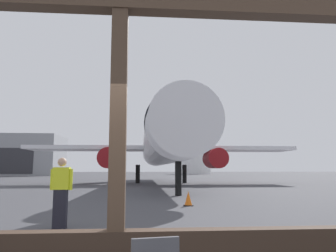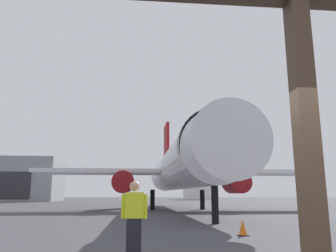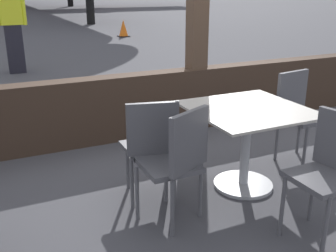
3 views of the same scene
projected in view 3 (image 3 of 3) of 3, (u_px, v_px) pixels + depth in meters
window_frame at (197, 24)px, 4.68m from camera, size 8.34×0.24×3.73m
dining_table at (246, 136)px, 3.43m from camera, size 0.94×0.94×0.73m
cafe_chair_window_left at (331, 166)px, 2.71m from camera, size 0.45×0.45×0.90m
cafe_chair_window_right at (298, 109)px, 3.96m from camera, size 0.44×0.44×0.90m
cafe_chair_aisle_left at (151, 142)px, 3.18m from camera, size 0.46×0.46×0.88m
cafe_chair_aisle_right at (178, 157)px, 2.88m from camera, size 0.51×0.51×0.90m
ground_crew_worker at (12, 27)px, 7.86m from camera, size 0.56×0.22×1.74m
traffic_cone at (123, 29)px, 13.60m from camera, size 0.36×0.36×0.57m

